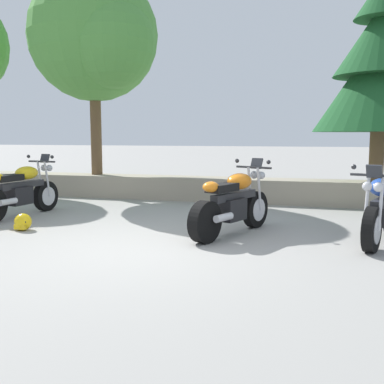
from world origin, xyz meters
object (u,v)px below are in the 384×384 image
at_px(motorcycle_yellow_near_left, 21,191).
at_px(rider_helmet, 23,222).
at_px(motorcycle_blue_far_right, 383,210).
at_px(motorcycle_orange_centre, 233,204).
at_px(leafy_tree_mid_left, 97,38).
at_px(pine_tree_mid_right, 381,66).

bearing_deg(motorcycle_yellow_near_left, rider_helmet, -53.38).
relative_size(motorcycle_yellow_near_left, motorcycle_blue_far_right, 1.03).
xyz_separation_m(motorcycle_yellow_near_left, motorcycle_blue_far_right, (6.45, -0.44, 0.00)).
height_order(motorcycle_orange_centre, motorcycle_blue_far_right, same).
bearing_deg(motorcycle_yellow_near_left, motorcycle_orange_centre, -6.62).
bearing_deg(motorcycle_orange_centre, motorcycle_blue_far_right, 1.45).
relative_size(motorcycle_blue_far_right, leafy_tree_mid_left, 0.39).
distance_m(motorcycle_blue_far_right, pine_tree_mid_right, 4.35).
distance_m(rider_helmet, leafy_tree_mid_left, 5.74).
bearing_deg(rider_helmet, motorcycle_yellow_near_left, 126.62).
relative_size(motorcycle_blue_far_right, pine_tree_mid_right, 0.46).
relative_size(motorcycle_orange_centre, leafy_tree_mid_left, 0.39).
distance_m(motorcycle_blue_far_right, leafy_tree_mid_left, 8.03).
bearing_deg(leafy_tree_mid_left, pine_tree_mid_right, 0.09).
bearing_deg(motorcycle_orange_centre, rider_helmet, -169.33).
height_order(motorcycle_orange_centre, leafy_tree_mid_left, leafy_tree_mid_left).
bearing_deg(leafy_tree_mid_left, rider_helmet, -80.34).
distance_m(motorcycle_blue_far_right, rider_helmet, 5.66).
xyz_separation_m(motorcycle_orange_centre, motorcycle_blue_far_right, (2.21, 0.06, 0.00)).
xyz_separation_m(motorcycle_yellow_near_left, pine_tree_mid_right, (6.72, 3.10, 2.53)).
relative_size(motorcycle_orange_centre, pine_tree_mid_right, 0.45).
height_order(motorcycle_yellow_near_left, motorcycle_blue_far_right, same).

